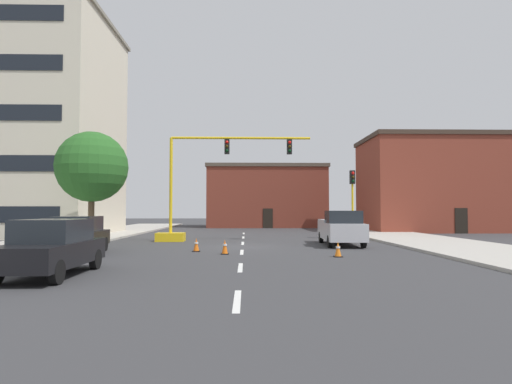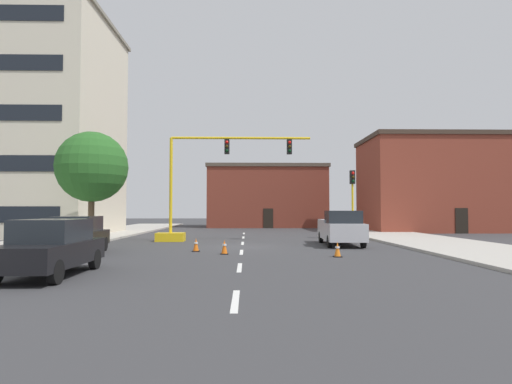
# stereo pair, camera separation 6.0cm
# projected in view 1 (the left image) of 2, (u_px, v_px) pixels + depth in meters

# --- Properties ---
(ground_plane) EXTENTS (160.00, 160.00, 0.00)m
(ground_plane) POSITION_uv_depth(u_px,v_px,m) (242.00, 247.00, 23.54)
(ground_plane) COLOR #38383A
(sidewalk_left) EXTENTS (6.00, 56.00, 0.14)m
(sidewalk_left) POSITION_uv_depth(u_px,v_px,m) (85.00, 237.00, 31.27)
(sidewalk_left) COLOR #B2ADA3
(sidewalk_left) RESTS_ON ground_plane
(sidewalk_right) EXTENTS (6.00, 56.00, 0.14)m
(sidewalk_right) POSITION_uv_depth(u_px,v_px,m) (399.00, 236.00, 31.81)
(sidewalk_right) COLOR #B2ADA3
(sidewalk_right) RESTS_ON ground_plane
(lane_stripe_seg_0) EXTENTS (0.16, 2.40, 0.01)m
(lane_stripe_seg_0) POSITION_uv_depth(u_px,v_px,m) (237.00, 300.00, 9.56)
(lane_stripe_seg_0) COLOR silver
(lane_stripe_seg_0) RESTS_ON ground_plane
(lane_stripe_seg_1) EXTENTS (0.16, 2.40, 0.01)m
(lane_stripe_seg_1) POSITION_uv_depth(u_px,v_px,m) (240.00, 267.00, 15.05)
(lane_stripe_seg_1) COLOR silver
(lane_stripe_seg_1) RESTS_ON ground_plane
(lane_stripe_seg_2) EXTENTS (0.16, 2.40, 0.01)m
(lane_stripe_seg_2) POSITION_uv_depth(u_px,v_px,m) (242.00, 252.00, 20.55)
(lane_stripe_seg_2) COLOR silver
(lane_stripe_seg_2) RESTS_ON ground_plane
(lane_stripe_seg_3) EXTENTS (0.16, 2.40, 0.01)m
(lane_stripe_seg_3) POSITION_uv_depth(u_px,v_px,m) (243.00, 243.00, 26.04)
(lane_stripe_seg_3) COLOR silver
(lane_stripe_seg_3) RESTS_ON ground_plane
(lane_stripe_seg_4) EXTENTS (0.16, 2.40, 0.01)m
(lane_stripe_seg_4) POSITION_uv_depth(u_px,v_px,m) (243.00, 237.00, 31.53)
(lane_stripe_seg_4) COLOR silver
(lane_stripe_seg_4) RESTS_ON ground_plane
(lane_stripe_seg_5) EXTENTS (0.16, 2.40, 0.01)m
(lane_stripe_seg_5) POSITION_uv_depth(u_px,v_px,m) (244.00, 233.00, 37.03)
(lane_stripe_seg_5) COLOR silver
(lane_stripe_seg_5) RESTS_ON ground_plane
(building_tall_left) EXTENTS (13.53, 11.93, 17.56)m
(building_tall_left) POSITION_uv_depth(u_px,v_px,m) (26.00, 127.00, 34.65)
(building_tall_left) COLOR beige
(building_tall_left) RESTS_ON ground_plane
(building_brick_center) EXTENTS (14.07, 8.37, 7.32)m
(building_brick_center) POSITION_uv_depth(u_px,v_px,m) (266.00, 196.00, 51.88)
(building_brick_center) COLOR brown
(building_brick_center) RESTS_ON ground_plane
(building_row_right) EXTENTS (14.29, 8.51, 9.01)m
(building_row_right) POSITION_uv_depth(u_px,v_px,m) (439.00, 184.00, 41.11)
(building_row_right) COLOR brown
(building_row_right) RESTS_ON ground_plane
(traffic_signal_gantry) EXTENTS (10.01, 1.20, 6.83)m
(traffic_signal_gantry) POSITION_uv_depth(u_px,v_px,m) (191.00, 206.00, 27.79)
(traffic_signal_gantry) COLOR yellow
(traffic_signal_gantry) RESTS_ON ground_plane
(traffic_light_pole_right) EXTENTS (0.32, 0.47, 4.80)m
(traffic_light_pole_right) POSITION_uv_depth(u_px,v_px,m) (352.00, 189.00, 29.91)
(traffic_light_pole_right) COLOR yellow
(traffic_light_pole_right) RESTS_ON ground_plane
(tree_left_near) EXTENTS (4.24, 4.24, 6.75)m
(tree_left_near) POSITION_uv_depth(u_px,v_px,m) (92.00, 167.00, 25.72)
(tree_left_near) COLOR brown
(tree_left_near) RESTS_ON ground_plane
(pickup_truck_silver) EXTENTS (2.25, 5.49, 1.99)m
(pickup_truck_silver) POSITION_uv_depth(u_px,v_px,m) (341.00, 228.00, 24.68)
(pickup_truck_silver) COLOR #BCBCC1
(pickup_truck_silver) RESTS_ON ground_plane
(sedan_black_near_left) EXTENTS (1.90, 4.51, 1.74)m
(sedan_black_near_left) POSITION_uv_depth(u_px,v_px,m) (52.00, 247.00, 13.15)
(sedan_black_near_left) COLOR black
(sedan_black_near_left) RESTS_ON ground_plane
(sedan_black_mid_left) EXTENTS (2.13, 4.61, 1.74)m
(sedan_black_mid_left) POSITION_uv_depth(u_px,v_px,m) (77.00, 235.00, 19.66)
(sedan_black_mid_left) COLOR black
(sedan_black_mid_left) RESTS_ON ground_plane
(traffic_cone_roadside_a) EXTENTS (0.36, 0.36, 0.65)m
(traffic_cone_roadside_a) POSITION_uv_depth(u_px,v_px,m) (338.00, 250.00, 18.43)
(traffic_cone_roadside_a) COLOR black
(traffic_cone_roadside_a) RESTS_ON ground_plane
(traffic_cone_roadside_b) EXTENTS (0.36, 0.36, 0.66)m
(traffic_cone_roadside_b) POSITION_uv_depth(u_px,v_px,m) (196.00, 245.00, 20.84)
(traffic_cone_roadside_b) COLOR black
(traffic_cone_roadside_b) RESTS_ON ground_plane
(traffic_cone_roadside_c) EXTENTS (0.36, 0.36, 0.68)m
(traffic_cone_roadside_c) POSITION_uv_depth(u_px,v_px,m) (225.00, 247.00, 19.57)
(traffic_cone_roadside_c) COLOR black
(traffic_cone_roadside_c) RESTS_ON ground_plane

